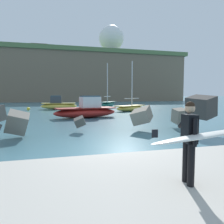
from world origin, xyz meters
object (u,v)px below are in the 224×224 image
at_px(radar_dome, 111,40).
at_px(station_building_west, 40,52).
at_px(mooring_buoy_inner, 28,109).
at_px(station_building_central, 41,51).
at_px(boat_near_right, 86,111).
at_px(boat_near_left, 130,108).
at_px(boat_mid_centre, 59,105).
at_px(surfer_with_board, 193,137).
at_px(boat_near_centre, 108,104).

distance_m(radar_dome, station_building_west, 27.06).
distance_m(mooring_buoy_inner, station_building_central, 55.03).
distance_m(boat_near_right, station_building_central, 65.80).
distance_m(boat_near_left, mooring_buoy_inner, 13.61).
distance_m(boat_mid_centre, radar_dome, 52.93).
xyz_separation_m(surfer_with_board, mooring_buoy_inner, (-6.07, 27.04, -1.06)).
bearing_deg(boat_near_right, station_building_central, 96.33).
bearing_deg(boat_near_right, boat_mid_centre, 100.40).
relative_size(radar_dome, station_building_west, 1.93).
distance_m(surfer_with_board, boat_near_left, 23.56).
distance_m(boat_near_centre, radar_dome, 47.76).
relative_size(boat_near_right, radar_dome, 0.55).
distance_m(boat_near_right, boat_mid_centre, 12.38).
bearing_deg(mooring_buoy_inner, boat_near_right, -60.53).
bearing_deg(boat_near_right, radar_dome, 72.85).
xyz_separation_m(boat_near_left, boat_mid_centre, (-8.87, 5.69, 0.20)).
bearing_deg(boat_mid_centre, mooring_buoy_inner, -163.24).
relative_size(boat_near_left, radar_dome, 0.57).
distance_m(boat_mid_centre, station_building_central, 53.97).
relative_size(boat_near_left, boat_near_centre, 0.88).
relative_size(boat_near_left, station_building_central, 0.81).
bearing_deg(station_building_central, boat_near_right, -83.67).
height_order(surfer_with_board, mooring_buoy_inner, surfer_with_board).
height_order(boat_near_right, boat_mid_centre, boat_near_right).
relative_size(surfer_with_board, station_building_central, 0.27).
xyz_separation_m(boat_near_left, radar_dome, (10.86, 50.18, 21.02)).
bearing_deg(mooring_buoy_inner, station_building_central, 90.89).
xyz_separation_m(boat_near_left, boat_near_right, (-6.63, -6.48, 0.22)).
distance_m(surfer_with_board, boat_near_centre, 31.98).
distance_m(boat_near_left, boat_near_centre, 8.87).
height_order(boat_near_left, station_building_west, station_building_west).
xyz_separation_m(boat_near_left, station_building_central, (-13.65, 56.71, 17.14)).
height_order(radar_dome, station_building_west, radar_dome).
bearing_deg(radar_dome, boat_near_centre, -105.63).
distance_m(boat_near_centre, boat_near_right, 16.43).
xyz_separation_m(boat_near_right, boat_mid_centre, (-2.24, 12.18, -0.02)).
bearing_deg(station_building_west, radar_dome, -21.46).
height_order(surfer_with_board, boat_near_left, boat_near_left).
relative_size(surfer_with_board, boat_near_right, 0.34).
distance_m(surfer_with_board, boat_mid_centre, 28.33).
bearing_deg(boat_near_right, mooring_buoy_inner, 119.47).
bearing_deg(boat_near_centre, boat_mid_centre, -158.89).
height_order(boat_near_centre, mooring_buoy_inner, boat_near_centre).
xyz_separation_m(radar_dome, station_building_central, (-24.51, 6.53, -3.88)).
relative_size(boat_near_right, station_building_central, 0.78).
xyz_separation_m(boat_near_left, station_building_west, (-14.12, 60.00, 17.56)).
relative_size(boat_near_centre, boat_near_right, 1.18).
xyz_separation_m(boat_near_right, radar_dome, (17.49, 56.67, 20.80)).
height_order(boat_near_left, boat_mid_centre, boat_near_left).
bearing_deg(radar_dome, station_building_west, 158.54).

